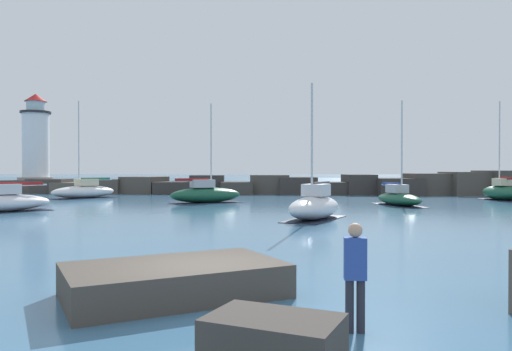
% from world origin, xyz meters
% --- Properties ---
extents(ground_plane, '(600.00, 600.00, 0.00)m').
position_xyz_m(ground_plane, '(0.00, 0.00, 0.00)').
color(ground_plane, '#3D6B8E').
extents(open_sea_beyond, '(400.00, 116.00, 0.01)m').
position_xyz_m(open_sea_beyond, '(0.00, 105.20, 0.00)').
color(open_sea_beyond, '#2D5B7F').
rests_on(open_sea_beyond, ground).
extents(breakwater_jetty, '(68.28, 6.94, 2.60)m').
position_xyz_m(breakwater_jetty, '(3.58, 44.92, 0.95)').
color(breakwater_jetty, '#4C443D').
rests_on(breakwater_jetty, ground).
extents(lighthouse, '(4.03, 4.03, 11.59)m').
position_xyz_m(lighthouse, '(-29.44, 45.59, 4.92)').
color(lighthouse, gray).
rests_on(lighthouse, ground).
extents(foreground_rocks, '(17.08, 8.25, 1.19)m').
position_xyz_m(foreground_rocks, '(-1.19, -1.24, 0.36)').
color(foreground_rocks, '#383330').
rests_on(foreground_rocks, ground).
extents(sailboat_moored_0, '(6.18, 4.95, 8.05)m').
position_xyz_m(sailboat_moored_0, '(-5.96, 29.57, 0.71)').
color(sailboat_moored_0, '#195138').
rests_on(sailboat_moored_0, ground).
extents(sailboat_moored_2, '(3.56, 6.06, 7.77)m').
position_xyz_m(sailboat_moored_2, '(9.01, 28.01, 0.58)').
color(sailboat_moored_2, '#195138').
rests_on(sailboat_moored_2, ground).
extents(sailboat_moored_3, '(2.96, 5.52, 8.77)m').
position_xyz_m(sailboat_moored_3, '(19.29, 35.68, 0.74)').
color(sailboat_moored_3, '#195138').
rests_on(sailboat_moored_3, ground).
extents(sailboat_moored_5, '(3.85, 5.76, 7.25)m').
position_xyz_m(sailboat_moored_5, '(2.56, 16.86, 0.71)').
color(sailboat_moored_5, white).
rests_on(sailboat_moored_5, ground).
extents(sailboat_moored_6, '(5.46, 6.36, 9.13)m').
position_xyz_m(sailboat_moored_6, '(-18.78, 35.18, 0.68)').
color(sailboat_moored_6, white).
rests_on(sailboat_moored_6, ground).
extents(person_on_rocks, '(0.36, 0.23, 1.79)m').
position_xyz_m(person_on_rocks, '(2.87, -1.87, 1.01)').
color(person_on_rocks, '#282833').
rests_on(person_on_rocks, ground).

